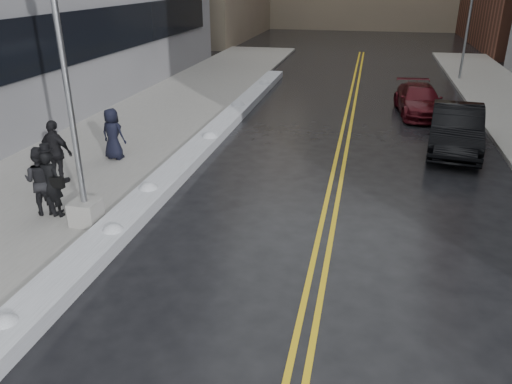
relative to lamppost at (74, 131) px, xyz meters
The scene contains 13 objects.
ground 4.62m from the lamppost, 31.22° to the right, with size 160.00×160.00×0.00m, color black.
sidewalk_west 8.72m from the lamppost, 107.03° to the left, with size 5.50×50.00×0.15m, color gray.
lane_line_left 10.12m from the lamppost, 54.77° to the left, with size 0.12×50.00×0.01m, color gold.
lane_line_right 10.29m from the lamppost, 53.36° to the left, with size 0.12×50.00×0.01m, color gold.
snow_ridge 6.50m from the lamppost, 81.94° to the left, with size 0.90×30.00×0.34m, color silver.
lamppost is the anchor object (origin of this frame).
traffic_signal 24.98m from the lamppost, 61.79° to the left, with size 0.16×0.20×6.00m.
pedestrian_fedora 1.84m from the lamppost, 166.50° to the left, with size 0.64×0.42×1.75m, color black.
pedestrian_b 2.01m from the lamppost, 166.62° to the left, with size 0.87×0.68×1.80m, color black.
pedestrian_c 5.04m from the lamppost, 108.99° to the left, with size 0.83×0.54×1.70m, color black.
pedestrian_d 3.43m from the lamppost, 133.75° to the left, with size 1.11×0.46×1.89m, color black.
car_black 12.91m from the lamppost, 40.83° to the left, with size 1.71×4.89×1.61m, color black.
car_maroon 16.09m from the lamppost, 56.56° to the left, with size 1.81×4.45×1.29m, color #400A10.
Camera 1 is at (3.18, -7.85, 5.81)m, focal length 35.00 mm.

